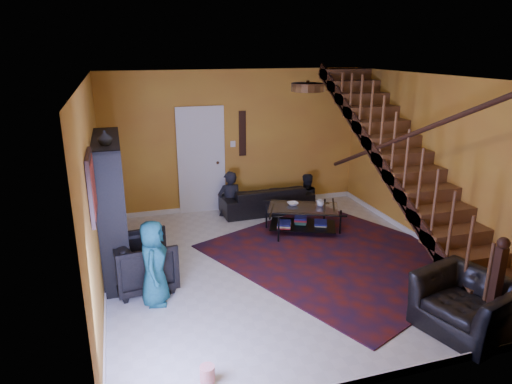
% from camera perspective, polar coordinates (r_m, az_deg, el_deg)
% --- Properties ---
extents(floor, '(5.50, 5.50, 0.00)m').
position_cam_1_polar(floor, '(7.16, 3.16, -8.95)').
color(floor, beige).
rests_on(floor, ground).
extents(room, '(5.50, 5.50, 5.50)m').
position_cam_1_polar(room, '(8.02, -9.19, -5.71)').
color(room, gold).
rests_on(room, ground).
extents(staircase, '(0.95, 5.02, 3.18)m').
position_cam_1_polar(staircase, '(7.63, 18.50, 3.07)').
color(staircase, brown).
rests_on(staircase, floor).
extents(bookshelf, '(0.35, 1.80, 2.00)m').
position_cam_1_polar(bookshelf, '(6.96, -17.45, -1.94)').
color(bookshelf, black).
rests_on(bookshelf, floor).
extents(door, '(0.82, 0.05, 2.05)m').
position_cam_1_polar(door, '(9.11, -6.84, 3.73)').
color(door, silver).
rests_on(door, floor).
extents(framed_picture, '(0.04, 0.74, 0.74)m').
position_cam_1_polar(framed_picture, '(5.30, -19.87, 0.67)').
color(framed_picture, maroon).
rests_on(framed_picture, room).
extents(wall_hanging, '(0.14, 0.03, 0.90)m').
position_cam_1_polar(wall_hanging, '(9.19, -1.71, 7.32)').
color(wall_hanging, black).
rests_on(wall_hanging, room).
extents(ceiling_fixture, '(0.40, 0.40, 0.10)m').
position_cam_1_polar(ceiling_fixture, '(5.67, 6.49, 12.87)').
color(ceiling_fixture, '#3F2814').
rests_on(ceiling_fixture, room).
extents(rug, '(4.40, 4.64, 0.02)m').
position_cam_1_polar(rug, '(7.53, 10.19, -7.74)').
color(rug, '#4C130D').
rests_on(rug, floor).
extents(sofa, '(1.85, 0.76, 0.54)m').
position_cam_1_polar(sofa, '(9.22, 1.33, -0.88)').
color(sofa, black).
rests_on(sofa, floor).
extents(armchair_left, '(0.91, 0.89, 0.75)m').
position_cam_1_polar(armchair_left, '(6.53, -13.78, -8.56)').
color(armchair_left, black).
rests_on(armchair_left, floor).
extents(armchair_right, '(1.15, 1.24, 0.67)m').
position_cam_1_polar(armchair_right, '(6.01, 24.86, -12.65)').
color(armchair_right, black).
rests_on(armchair_right, floor).
extents(person_adult_a, '(0.51, 0.35, 1.35)m').
position_cam_1_polar(person_adult_a, '(9.08, -3.28, -1.50)').
color(person_adult_a, black).
rests_on(person_adult_a, sofa).
extents(person_adult_b, '(0.59, 0.48, 1.16)m').
position_cam_1_polar(person_adult_b, '(9.61, 6.20, -1.08)').
color(person_adult_b, black).
rests_on(person_adult_b, sofa).
extents(person_child, '(0.49, 0.63, 1.14)m').
position_cam_1_polar(person_child, '(6.04, -12.66, -8.65)').
color(person_child, '#1B5F69').
rests_on(person_child, armchair_left).
extents(coffee_table, '(1.41, 1.16, 0.47)m').
position_cam_1_polar(coffee_table, '(8.27, 5.88, -3.20)').
color(coffee_table, black).
rests_on(coffee_table, floor).
extents(cup_a, '(0.14, 0.14, 0.09)m').
position_cam_1_polar(cup_a, '(8.29, 8.08, -1.45)').
color(cup_a, '#999999').
rests_on(cup_a, coffee_table).
extents(cup_b, '(0.13, 0.13, 0.10)m').
position_cam_1_polar(cup_b, '(8.32, 7.91, -1.34)').
color(cup_b, '#999999').
rests_on(cup_b, coffee_table).
extents(bowl, '(0.20, 0.20, 0.05)m').
position_cam_1_polar(bowl, '(8.29, 4.61, -1.48)').
color(bowl, '#999999').
rests_on(bowl, coffee_table).
extents(vase, '(0.18, 0.18, 0.19)m').
position_cam_1_polar(vase, '(6.19, -18.37, 6.46)').
color(vase, '#999999').
rests_on(vase, bookshelf).
extents(popcorn_bucket, '(0.18, 0.18, 0.17)m').
position_cam_1_polar(popcorn_bucket, '(4.90, -6.10, -21.68)').
color(popcorn_bucket, red).
rests_on(popcorn_bucket, rug).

